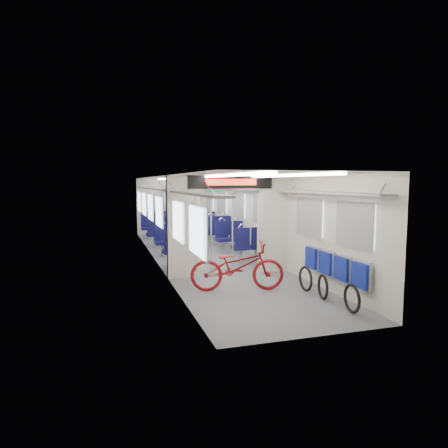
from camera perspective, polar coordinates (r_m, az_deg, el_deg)
name	(u,v)px	position (r m, az deg, el deg)	size (l,w,h in m)	color
carriage	(210,206)	(10.88, -2.02, 2.58)	(12.00, 12.02, 2.31)	#515456
bicycle	(237,266)	(7.95, 1.92, -6.06)	(0.65, 1.86, 0.98)	maroon
flip_bench	(334,266)	(7.85, 15.49, -5.74)	(0.12, 2.09, 0.50)	gray
bike_hoop_a	(352,300)	(6.99, 17.80, -10.29)	(0.49, 0.49, 0.05)	black
bike_hoop_b	(323,288)	(7.62, 13.94, -8.90)	(0.47, 0.47, 0.05)	black
bike_hoop_c	(306,280)	(8.10, 11.58, -7.83)	(0.51, 0.51, 0.05)	black
seat_bay_near_left	(175,242)	(10.99, -7.01, -2.56)	(0.88, 1.91, 1.05)	#0D0C37
seat_bay_near_right	(239,239)	(11.51, 2.15, -2.12)	(0.88, 1.94, 1.06)	#0D0C37
seat_bay_far_left	(157,226)	(14.53, -9.49, -0.32)	(0.96, 2.31, 1.17)	#0D0C37
seat_bay_far_right	(210,226)	(14.58, -2.01, -0.30)	(0.92, 2.14, 1.12)	#0D0C37
stanchion_near_left	(211,224)	(9.61, -1.85, 0.03)	(0.04, 0.04, 2.30)	silver
stanchion_near_right	(233,222)	(10.11, 1.23, 0.33)	(0.04, 0.04, 2.30)	silver
stanchion_far_left	(186,214)	(12.62, -5.46, 1.42)	(0.04, 0.04, 2.30)	silver
stanchion_far_right	(200,213)	(13.06, -3.48, 1.59)	(0.04, 0.04, 2.30)	silver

